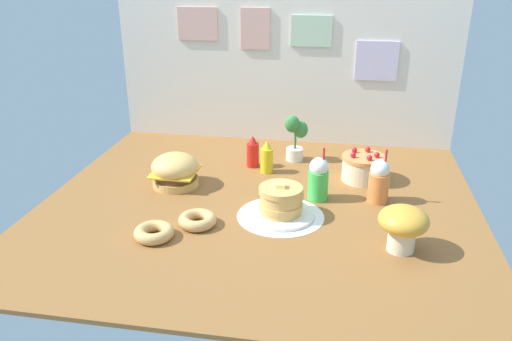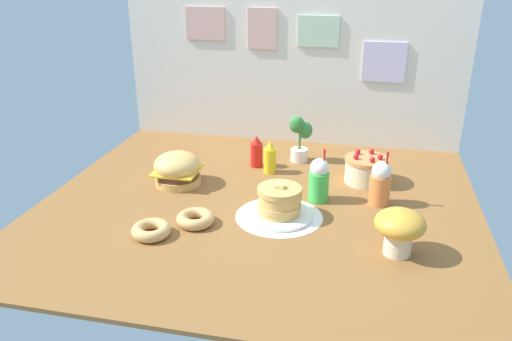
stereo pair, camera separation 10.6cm
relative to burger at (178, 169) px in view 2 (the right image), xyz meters
The scene contains 14 objects.
ground_plane 0.51m from the burger, 15.77° to the right, with size 2.16×1.96×0.02m, color brown.
back_wall 1.07m from the burger, 60.31° to the left, with size 2.16×0.04×1.10m.
doily_mat 0.66m from the burger, 23.04° to the right, with size 0.42×0.42×0.00m, color white.
burger is the anchor object (origin of this frame).
pancake_stack 0.65m from the burger, 22.74° to the right, with size 0.32×0.32×0.17m.
layer_cake 1.02m from the burger, 13.94° to the left, with size 0.24×0.24×0.17m.
ketchup_bottle 0.50m from the burger, 43.24° to the left, with size 0.07×0.07×0.19m.
mustard_bottle 0.53m from the burger, 30.30° to the left, with size 0.07×0.07×0.19m.
cream_soda_cup 0.77m from the burger, ahead, with size 0.10×0.10×0.28m.
orange_float_cup 1.06m from the burger, ahead, with size 0.10×0.10×0.28m.
donut_pink_glaze 0.56m from the burger, 81.53° to the right, with size 0.18×0.18×0.05m.
donut_chocolate 0.48m from the burger, 59.87° to the right, with size 0.18×0.18×0.05m.
potted_plant 0.77m from the burger, 39.00° to the left, with size 0.14×0.11×0.29m.
mushroom_stool 1.23m from the burger, 22.49° to the right, with size 0.21×0.21×0.20m.
Camera 2 is at (0.48, -2.23, 1.14)m, focal length 35.59 mm.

